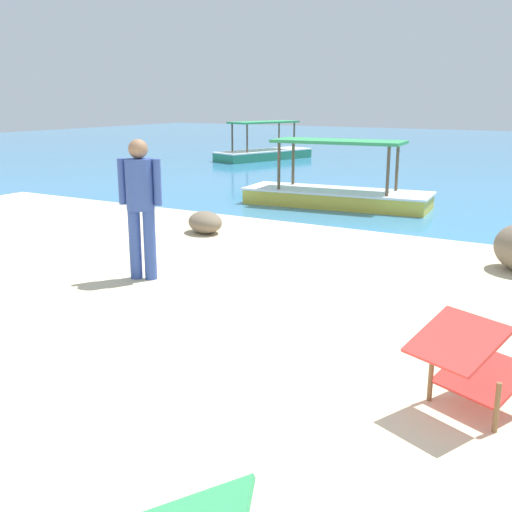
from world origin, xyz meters
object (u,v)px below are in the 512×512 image
(deck_chair_near, at_px, (470,360))
(boat_green, at_px, (264,151))
(person_standing, at_px, (140,199))
(boat_yellow, at_px, (337,192))

(deck_chair_near, height_order, boat_green, boat_green)
(person_standing, distance_m, boat_green, 14.63)
(boat_yellow, xyz_separation_m, boat_green, (-5.92, 7.40, 0.00))
(person_standing, bearing_deg, deck_chair_near, -129.18)
(boat_green, bearing_deg, person_standing, -137.53)
(person_standing, xyz_separation_m, boat_yellow, (-0.11, 5.91, -0.70))
(deck_chair_near, xyz_separation_m, person_standing, (-3.98, 1.36, 0.56))
(deck_chair_near, xyz_separation_m, boat_green, (-10.01, 14.68, -0.13))
(deck_chair_near, distance_m, person_standing, 4.25)
(person_standing, height_order, boat_yellow, person_standing)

